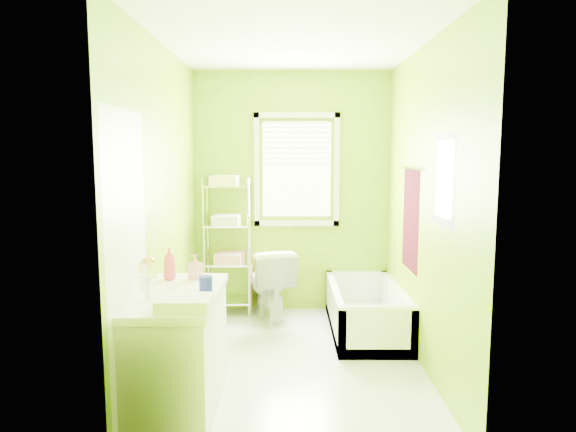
{
  "coord_description": "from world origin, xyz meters",
  "views": [
    {
      "loc": [
        -0.05,
        -4.12,
        1.74
      ],
      "look_at": [
        -0.05,
        0.25,
        1.19
      ],
      "focal_mm": 32.0,
      "sensor_mm": 36.0,
      "label": 1
    }
  ],
  "objects_px": {
    "bathtub": "(366,317)",
    "toilet": "(269,283)",
    "wire_shelf_unit": "(229,231)",
    "vanity": "(179,347)"
  },
  "relations": [
    {
      "from": "bathtub",
      "to": "wire_shelf_unit",
      "type": "distance_m",
      "value": 1.69
    },
    {
      "from": "toilet",
      "to": "vanity",
      "type": "relative_size",
      "value": 0.71
    },
    {
      "from": "toilet",
      "to": "vanity",
      "type": "bearing_deg",
      "value": 58.81
    },
    {
      "from": "bathtub",
      "to": "toilet",
      "type": "xyz_separation_m",
      "value": [
        -0.95,
        0.4,
        0.23
      ]
    },
    {
      "from": "wire_shelf_unit",
      "to": "toilet",
      "type": "bearing_deg",
      "value": -23.02
    },
    {
      "from": "toilet",
      "to": "bathtub",
      "type": "bearing_deg",
      "value": 142.04
    },
    {
      "from": "bathtub",
      "to": "wire_shelf_unit",
      "type": "relative_size",
      "value": 0.96
    },
    {
      "from": "vanity",
      "to": "wire_shelf_unit",
      "type": "bearing_deg",
      "value": 87.0
    },
    {
      "from": "bathtub",
      "to": "toilet",
      "type": "bearing_deg",
      "value": 157.17
    },
    {
      "from": "vanity",
      "to": "wire_shelf_unit",
      "type": "distance_m",
      "value": 2.14
    }
  ]
}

